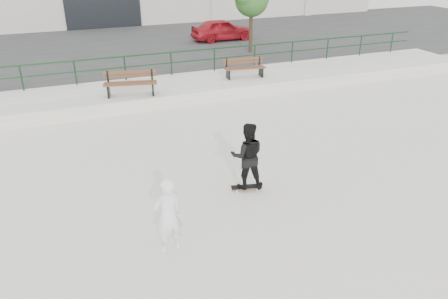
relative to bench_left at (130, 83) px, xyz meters
name	(u,v)px	position (x,y,z in m)	size (l,w,h in m)	color
ground	(260,220)	(1.19, -8.71, -0.95)	(120.00, 120.00, 0.00)	beige
ledge	(157,92)	(1.19, 0.79, -0.70)	(30.00, 3.00, 0.50)	beige
parking_strip	(121,49)	(1.19, 9.29, -0.70)	(60.00, 14.00, 0.50)	#313131
railing	(148,60)	(1.19, 2.09, 0.29)	(28.00, 0.06, 1.03)	#14381A
bench_left	(130,83)	(0.00, 0.00, 0.00)	(2.05, 0.97, 0.91)	#54381C
bench_right	(244,68)	(5.00, 0.61, -0.05)	(1.82, 0.73, 0.82)	#54381C
red_car	(222,29)	(7.09, 8.45, 0.17)	(1.47, 3.65, 1.24)	#AA151E
skateboard	(246,187)	(1.48, -7.33, -0.88)	(0.81, 0.38, 0.09)	black
standing_skater	(247,156)	(1.48, -7.33, 0.01)	(0.84, 0.66, 1.74)	black
seated_skater	(168,216)	(-0.99, -8.98, -0.11)	(0.61, 0.40, 1.68)	white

